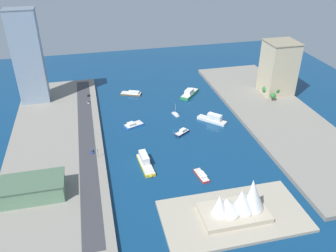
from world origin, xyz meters
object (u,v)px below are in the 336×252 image
object	(u,v)px
hatchback_blue	(92,151)
traffic_light_waterfront	(98,152)
office_block_beige	(278,68)
ferry_white_commuter	(213,119)
catamaran_blue	(133,125)
barge_flat_brown	(132,93)
van_white	(88,102)
ferry_green_doubledeck	(189,93)
suv_black	(88,95)
ferry_yellow_fast	(145,162)
opera_landmark	(238,203)
tower_tall_glass	(28,58)
sailboat_small_white	(176,114)
patrol_launch_navy	(182,132)
tugboat_red	(202,175)
terminal_long_green	(33,188)

from	to	relation	value
hatchback_blue	traffic_light_waterfront	world-z (taller)	traffic_light_waterfront
office_block_beige	hatchback_blue	world-z (taller)	office_block_beige
ferry_white_commuter	catamaran_blue	bearing A→B (deg)	-7.14
barge_flat_brown	van_white	bearing A→B (deg)	21.22
ferry_green_doubledeck	suv_black	distance (m)	99.09
ferry_yellow_fast	opera_landmark	distance (m)	76.05
ferry_white_commuter	van_white	size ratio (longest dim) A/B	5.17
tower_tall_glass	office_block_beige	size ratio (longest dim) A/B	1.66
catamaran_blue	sailboat_small_white	bearing A→B (deg)	-165.45
patrol_launch_navy	opera_landmark	size ratio (longest dim) A/B	0.36
barge_flat_brown	office_block_beige	distance (m)	144.87
hatchback_blue	traffic_light_waterfront	distance (m)	8.99
suv_black	opera_landmark	distance (m)	197.14
barge_flat_brown	tugboat_red	distance (m)	144.37
tower_tall_glass	ferry_yellow_fast	bearing A→B (deg)	124.58
ferry_green_doubledeck	traffic_light_waterfront	world-z (taller)	traffic_light_waterfront
ferry_green_doubledeck	hatchback_blue	distance (m)	130.69
ferry_yellow_fast	hatchback_blue	xyz separation A→B (m)	(35.91, -19.60, 1.40)
ferry_green_doubledeck	suv_black	bearing A→B (deg)	-8.32
hatchback_blue	traffic_light_waterfront	xyz separation A→B (m)	(-4.12, 7.21, 3.45)
traffic_light_waterfront	hatchback_blue	bearing A→B (deg)	-60.25
ferry_green_doubledeck	terminal_long_green	world-z (taller)	terminal_long_green
ferry_green_doubledeck	hatchback_blue	world-z (taller)	ferry_green_doubledeck
terminal_long_green	office_block_beige	bearing A→B (deg)	-154.12
terminal_long_green	traffic_light_waterfront	world-z (taller)	terminal_long_green
barge_flat_brown	office_block_beige	world-z (taller)	office_block_beige
ferry_white_commuter	office_block_beige	xyz separation A→B (m)	(-78.05, -37.41, 25.91)
tower_tall_glass	terminal_long_green	world-z (taller)	tower_tall_glass
suv_black	ferry_yellow_fast	bearing A→B (deg)	106.23
patrol_launch_navy	barge_flat_brown	bearing A→B (deg)	-71.21
tower_tall_glass	van_white	distance (m)	64.91
ferry_green_doubledeck	terminal_long_green	size ratio (longest dim) A/B	0.66
ferry_white_commuter	traffic_light_waterfront	xyz separation A→B (m)	(99.60, 35.72, 4.82)
tower_tall_glass	opera_landmark	distance (m)	223.69
hatchback_blue	tugboat_red	bearing A→B (deg)	149.35
suv_black	terminal_long_green	bearing A→B (deg)	74.84
barge_flat_brown	suv_black	distance (m)	42.44
hatchback_blue	ferry_yellow_fast	bearing A→B (deg)	151.38
barge_flat_brown	sailboat_small_white	size ratio (longest dim) A/B	1.91
traffic_light_waterfront	opera_landmark	bearing A→B (deg)	134.93
patrol_launch_navy	barge_flat_brown	distance (m)	89.72
tugboat_red	patrol_launch_navy	bearing A→B (deg)	-91.92
ferry_yellow_fast	patrol_launch_navy	world-z (taller)	ferry_yellow_fast
terminal_long_green	office_block_beige	world-z (taller)	office_block_beige
traffic_light_waterfront	tower_tall_glass	bearing A→B (deg)	-64.71
ferry_white_commuter	tugboat_red	world-z (taller)	ferry_white_commuter
terminal_long_green	opera_landmark	distance (m)	122.53
ferry_yellow_fast	terminal_long_green	bearing A→B (deg)	15.69
terminal_long_green	suv_black	bearing A→B (deg)	-105.16
office_block_beige	tower_tall_glass	bearing A→B (deg)	-8.49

